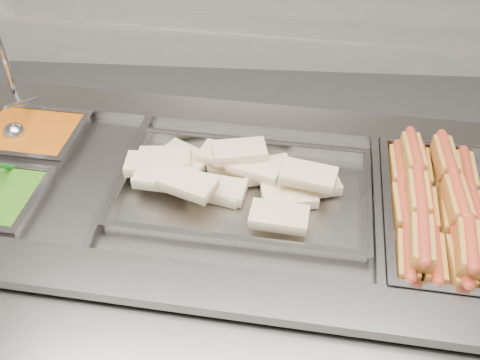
# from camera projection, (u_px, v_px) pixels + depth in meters

# --- Properties ---
(steam_counter) EXTENTS (1.93, 0.99, 0.89)m
(steam_counter) POSITION_uv_depth(u_px,v_px,m) (225.00, 282.00, 1.79)
(steam_counter) COLOR slate
(steam_counter) RESTS_ON ground
(tray_rail) EXTENTS (1.80, 0.52, 0.05)m
(tray_rail) POSITION_uv_depth(u_px,v_px,m) (180.00, 357.00, 1.15)
(tray_rail) COLOR gray
(tray_rail) RESTS_ON steam_counter
(sneeze_guard) EXTENTS (1.66, 0.44, 0.44)m
(sneeze_guard) POSITION_uv_depth(u_px,v_px,m) (234.00, 28.00, 1.41)
(sneeze_guard) COLOR silver
(sneeze_guard) RESTS_ON steam_counter
(pan_hotdogs) EXTENTS (0.39, 0.57, 0.10)m
(pan_hotdogs) POSITION_uv_depth(u_px,v_px,m) (448.00, 220.00, 1.45)
(pan_hotdogs) COLOR gray
(pan_hotdogs) RESTS_ON steam_counter
(pan_wraps) EXTENTS (0.71, 0.46, 0.07)m
(pan_wraps) POSITION_uv_depth(u_px,v_px,m) (243.00, 193.00, 1.50)
(pan_wraps) COLOR gray
(pan_wraps) RESTS_ON steam_counter
(pan_beans) EXTENTS (0.32, 0.26, 0.10)m
(pan_beans) POSITION_uv_depth(u_px,v_px,m) (33.00, 142.00, 1.70)
(pan_beans) COLOR gray
(pan_beans) RESTS_ON steam_counter
(hotdogs_in_buns) EXTENTS (0.33, 0.53, 0.12)m
(hotdogs_in_buns) POSITION_uv_depth(u_px,v_px,m) (445.00, 209.00, 1.41)
(hotdogs_in_buns) COLOR #AE7124
(hotdogs_in_buns) RESTS_ON pan_hotdogs
(tortilla_wraps) EXTENTS (0.61, 0.38, 0.10)m
(tortilla_wraps) POSITION_uv_depth(u_px,v_px,m) (232.00, 175.00, 1.50)
(tortilla_wraps) COLOR beige
(tortilla_wraps) RESTS_ON pan_wraps
(ladle) EXTENTS (0.07, 0.20, 0.14)m
(ladle) POSITION_uv_depth(u_px,v_px,m) (15.00, 131.00, 1.66)
(ladle) COLOR silver
(ladle) RESTS_ON pan_beans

